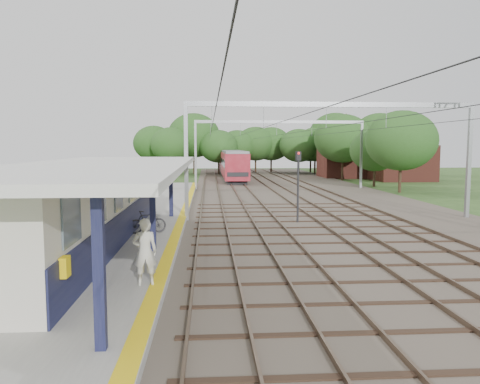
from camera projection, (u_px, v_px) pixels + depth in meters
name	position (u px, v px, depth m)	size (l,w,h in m)	color
ground	(344.00, 308.00, 12.86)	(160.00, 160.00, 0.00)	#2D4C1E
ballast_bed	(293.00, 194.00, 42.91)	(18.00, 90.00, 0.10)	#473D33
platform	(141.00, 222.00, 26.24)	(5.00, 52.00, 0.35)	gray
yellow_stripe	(182.00, 219.00, 26.38)	(0.45, 52.00, 0.01)	yellow
station_building	(82.00, 205.00, 19.02)	(3.41, 18.00, 3.40)	beige
canopy	(103.00, 167.00, 17.94)	(6.40, 20.00, 3.44)	#111336
rail_tracks	(266.00, 193.00, 42.73)	(11.80, 88.00, 0.15)	brown
catenary_system	(296.00, 132.00, 37.65)	(17.22, 88.00, 7.00)	gray
tree_band	(259.00, 143.00, 69.35)	(31.72, 30.88, 8.82)	#382619
house_near	(402.00, 157.00, 59.65)	(7.00, 6.12, 7.89)	brown
house_far	(350.00, 154.00, 65.25)	(8.00, 6.12, 8.66)	brown
person	(145.00, 252.00, 13.74)	(0.73, 0.48, 2.00)	beige
bicycle	(147.00, 222.00, 21.96)	(0.50, 1.77, 1.06)	black
train	(230.00, 162.00, 68.69)	(2.82, 35.16, 3.72)	black
signal_post	(298.00, 179.00, 26.46)	(0.33, 0.30, 4.14)	black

